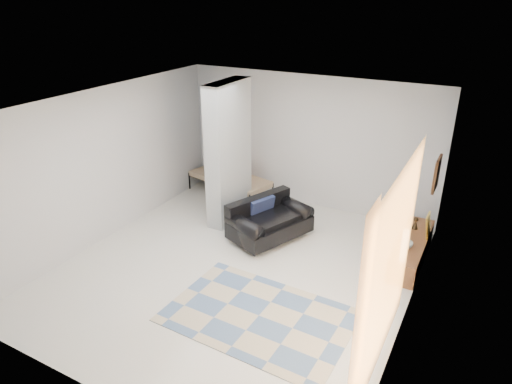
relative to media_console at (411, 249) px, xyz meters
The scene contains 17 objects.
floor 3.05m from the media_console, 145.96° to the right, with size 6.00×6.00×0.00m, color silver.
ceiling 4.00m from the media_console, 145.96° to the right, with size 6.00×6.00×0.00m, color white.
wall_back 3.08m from the media_console, 152.76° to the left, with size 6.00×6.00×0.00m, color silver.
wall_front 5.47m from the media_console, 118.19° to the right, with size 6.00×6.00×0.00m, color silver.
wall_left 5.67m from the media_console, 162.10° to the right, with size 6.00×6.00×0.00m, color silver.
wall_right 2.09m from the media_console, 82.32° to the right, with size 6.00×6.00×0.00m, color silver.
partition_column 3.81m from the media_console, behind, with size 0.35×1.20×2.80m, color #9EA3A5.
hallway_door 4.86m from the media_console, 164.78° to the left, with size 0.85×0.06×2.04m, color white.
curtain 3.12m from the media_console, 86.99° to the right, with size 2.55×2.55×0.00m, color #FFA843.
wall_art 1.46m from the media_console, ahead, with size 0.04×0.45×0.55m, color #371E0F.
media_console is the anchor object (origin of this frame).
loveseat 2.61m from the media_console, 169.37° to the right, with size 1.37×1.72×0.76m.
daybed 4.35m from the media_console, 167.73° to the left, with size 2.05×1.20×0.77m.
area_rug 3.07m from the media_console, 121.90° to the right, with size 2.62×1.74×0.01m, color #BFB192.
cylinder_lamp 0.91m from the media_console, 91.49° to the right, with size 0.10×0.10×0.55m, color white.
bronze_figurine 0.52m from the media_console, 96.91° to the left, with size 0.11×0.11×0.22m, color black, non-canonical shape.
vase 0.45m from the media_console, 98.75° to the right, with size 0.21×0.21×0.22m, color silver.
Camera 1 is at (3.38, -5.59, 4.33)m, focal length 32.00 mm.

